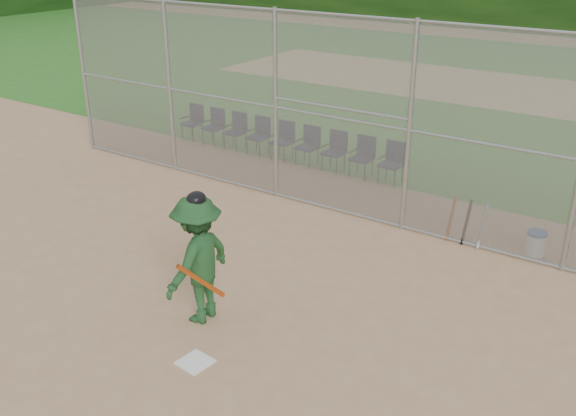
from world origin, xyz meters
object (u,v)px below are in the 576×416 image
Objects in this scene: home_plate at (195,362)px; chair_0 at (192,123)px; batter_at_plate at (198,259)px; water_cooler at (536,243)px.

chair_0 reaches higher than home_plate.
batter_at_plate is (-0.66, 0.89, 0.99)m from home_plate.
batter_at_plate is at bearing -47.34° from chair_0.
home_plate is 0.43× the size of chair_0.
batter_at_plate is 4.67× the size of water_cooler.
home_plate is at bearing -116.94° from water_cooler.
chair_0 is at bearing 131.98° from home_plate.
batter_at_plate is 9.08m from chair_0.
chair_0 is at bearing 169.90° from water_cooler.
water_cooler reaches higher than home_plate.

